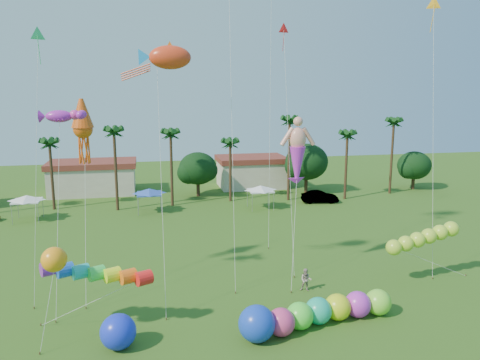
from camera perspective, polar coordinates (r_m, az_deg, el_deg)
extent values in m
cylinder|color=#3A2819|center=(63.83, -21.95, 0.37)|extent=(0.36, 0.36, 8.50)
cylinder|color=#3A2819|center=(60.76, -14.89, 1.02)|extent=(0.36, 0.36, 10.00)
cylinder|color=#3A2819|center=(61.77, -8.34, 1.20)|extent=(0.36, 0.36, 9.50)
cylinder|color=#3A2819|center=(63.81, -1.19, 0.94)|extent=(0.36, 0.36, 8.00)
cylinder|color=#3A2819|center=(64.52, 5.98, 2.34)|extent=(0.36, 0.36, 11.00)
cylinder|color=#3A2819|center=(66.60, 12.80, 1.53)|extent=(0.36, 0.36, 9.00)
cylinder|color=#3A2819|center=(71.86, 18.00, 2.54)|extent=(0.36, 0.36, 10.50)
sphere|color=#113814|center=(67.13, -5.17, 1.42)|extent=(5.46, 5.46, 5.46)
sphere|color=#113814|center=(69.66, 8.12, 2.22)|extent=(6.30, 6.30, 6.30)
sphere|color=#113814|center=(76.33, 20.47, 1.69)|extent=(5.04, 5.04, 5.04)
cube|color=beige|center=(72.42, -17.47, 0.02)|extent=(12.00, 7.00, 4.00)
cube|color=beige|center=(73.83, 1.37, 0.73)|extent=(10.00, 7.00, 4.00)
pyramid|color=white|center=(59.72, -24.56, -1.98)|extent=(3.00, 3.00, 0.60)
pyramid|color=blue|center=(59.11, -11.02, -1.30)|extent=(3.00, 3.00, 0.60)
pyramid|color=white|center=(59.87, 2.51, -0.96)|extent=(3.00, 3.00, 0.60)
imported|color=#4C4C54|center=(64.32, 9.69, -2.04)|extent=(5.10, 2.43, 1.61)
imported|color=#A8968C|center=(36.64, 8.04, -11.97)|extent=(1.05, 0.96, 1.77)
sphere|color=#D6387A|center=(30.47, 5.03, -16.87)|extent=(1.77, 1.77, 1.77)
sphere|color=#49F038|center=(31.31, 7.28, -16.11)|extent=(1.77, 1.77, 1.77)
sphere|color=#19B38F|center=(32.12, 9.52, -15.45)|extent=(1.77, 1.77, 1.77)
sphere|color=#D1E717|center=(32.84, 11.81, -14.91)|extent=(1.77, 1.77, 1.77)
sphere|color=#C731D1|center=(33.49, 14.16, -14.49)|extent=(1.77, 1.77, 1.77)
sphere|color=#7DEA34|center=(34.16, 16.48, -14.09)|extent=(1.77, 1.77, 1.77)
sphere|color=blue|center=(29.68, 2.06, -17.10)|extent=(2.67, 2.67, 2.26)
sphere|color=#192EE4|center=(29.84, -14.64, -17.46)|extent=(2.12, 2.12, 2.12)
cylinder|color=red|center=(30.48, -14.88, -11.72)|extent=(6.75, 2.67, 0.91)
cylinder|color=silver|center=(32.22, -17.67, -14.02)|extent=(6.71, 1.96, 3.55)
cylinder|color=brown|center=(34.34, -23.12, -15.90)|extent=(0.08, 0.08, 0.16)
ellipsoid|color=#B0DE31|center=(38.55, 18.25, -7.82)|extent=(6.56, 3.93, 1.46)
cylinder|color=silver|center=(40.93, 22.24, -9.25)|extent=(6.87, 0.34, 3.07)
cylinder|color=brown|center=(43.47, 25.81, -10.39)|extent=(0.08, 0.08, 0.16)
sphere|color=orange|center=(29.85, -21.72, -8.99)|extent=(1.89, 1.89, 1.49)
cylinder|color=silver|center=(30.38, -22.47, -14.09)|extent=(0.99, 1.21, 5.31)
cylinder|color=brown|center=(31.11, -23.23, -18.84)|extent=(0.08, 0.08, 0.16)
cylinder|color=silver|center=(36.81, 6.64, -5.10)|extent=(1.62, 4.02, 9.92)
cylinder|color=brown|center=(36.47, 6.24, -13.41)|extent=(0.08, 0.08, 0.16)
ellipsoid|color=red|center=(34.09, -8.52, 14.57)|extent=(4.65, 2.75, 1.84)
cylinder|color=silver|center=(32.26, -8.74, -0.68)|extent=(1.03, 4.78, 17.31)
cylinder|color=brown|center=(32.85, -8.98, -16.37)|extent=(0.08, 0.08, 0.16)
cylinder|color=silver|center=(35.63, -1.05, 9.39)|extent=(0.51, 5.41, 28.23)
cylinder|color=brown|center=(36.18, -0.55, -13.55)|extent=(0.08, 0.08, 0.16)
cone|color=#DF5112|center=(36.83, -18.61, 5.94)|extent=(2.11, 2.11, 4.64)
cylinder|color=silver|center=(35.65, -18.44, -4.20)|extent=(0.04, 4.49, 12.24)
cylinder|color=brown|center=(35.60, -18.27, -14.56)|extent=(0.08, 0.08, 0.16)
ellipsoid|color=#B024B8|center=(34.33, -21.19, 7.26)|extent=(3.33, 2.24, 1.19)
cylinder|color=silver|center=(33.66, -21.35, -4.32)|extent=(0.57, 3.57, 13.32)
cylinder|color=brown|center=(34.35, -21.53, -15.77)|extent=(0.08, 0.08, 0.16)
cone|color=red|center=(40.61, 5.35, 17.83)|extent=(1.08, 0.40, 1.06)
cylinder|color=silver|center=(38.59, 5.99, 3.31)|extent=(0.05, 4.32, 19.99)
cylinder|color=brown|center=(39.19, 6.64, -11.64)|extent=(0.08, 0.08, 0.16)
cone|color=#FFAA1A|center=(43.37, 22.55, 19.18)|extent=(1.30, 0.80, 1.31)
cylinder|color=silver|center=(41.09, 22.48, 4.34)|extent=(0.95, 4.10, 21.90)
cylinder|color=brown|center=(41.73, 22.42, -10.99)|extent=(0.08, 0.08, 0.16)
cone|color=#31D176|center=(36.57, -23.43, 15.91)|extent=(1.14, 0.83, 1.19)
cylinder|color=silver|center=(35.47, -23.62, 0.80)|extent=(1.11, 3.04, 18.80)
cylinder|color=brown|center=(36.86, -23.81, -14.06)|extent=(0.08, 0.08, 0.16)
cylinder|color=silver|center=(45.39, 3.70, 10.10)|extent=(1.21, 4.45, 28.87)
cylinder|color=brown|center=(45.63, 3.49, -8.27)|extent=(0.08, 0.08, 0.16)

